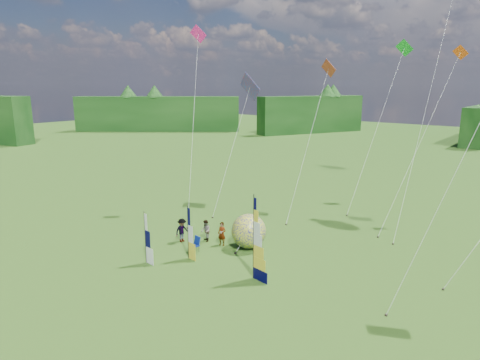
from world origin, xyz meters
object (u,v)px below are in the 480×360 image
Objects in this scene: side_banner_far at (145,238)px; spectator_d at (246,233)px; camp_chair at (194,245)px; bol_inflatable at (249,231)px; spectator_c at (182,230)px; spectator_a at (222,234)px; feather_banner_main at (253,239)px; kite_whale at (432,76)px; side_banner_left at (188,233)px; spectator_b at (206,231)px.

side_banner_far is 2.24× the size of spectator_d.
bol_inflatable is at bearing 62.33° from camp_chair.
side_banner_far is at bearing -162.45° from spectator_c.
spectator_a is 3.06m from spectator_c.
bol_inflatable is at bearing 64.58° from side_banner_far.
bol_inflatable is at bearing 140.87° from feather_banner_main.
side_banner_far is 5.77m from spectator_a.
kite_whale is at bearing -33.40° from spectator_c.
side_banner_left is 4.98m from spectator_d.
bol_inflatable is 18.83m from kite_whale.
feather_banner_main is 20.04m from kite_whale.
kite_whale reaches higher than spectator_b.
kite_whale is (11.32, 19.62, 10.37)m from side_banner_far.
side_banner_far is 4.27m from spectator_c.
camp_chair is (2.11, -0.87, -0.33)m from spectator_c.
side_banner_far reaches higher than spectator_d.
spectator_c is at bearing 178.71° from feather_banner_main.
side_banner_far is 7.58m from spectator_d.
feather_banner_main reaches higher than side_banner_left.
spectator_b is at bearing 90.33° from side_banner_far.
spectator_b reaches higher than spectator_d.
spectator_a reaches higher than spectator_b.
spectator_a is at bearing 42.37° from spectator_b.
side_banner_left is at bearing -116.02° from bol_inflatable.
spectator_a is (1.84, 5.41, -0.81)m from side_banner_far.
spectator_c is at bearing 152.96° from side_banner_left.
side_banner_left reaches higher than spectator_c.
kite_whale reaches higher than bol_inflatable.
camp_chair is at bearing -128.53° from bol_inflatable.
feather_banner_main is 5.25m from side_banner_left.
kite_whale reaches higher than spectator_a.
spectator_c reaches higher than camp_chair.
kite_whale is at bearing 69.16° from camp_chair.
feather_banner_main reaches higher than spectator_a.
feather_banner_main reaches higher than spectator_b.
spectator_c is (-2.57, 1.85, -0.88)m from side_banner_left.
feather_banner_main reaches higher than spectator_d.
side_banner_far is at bearing -119.05° from kite_whale.
spectator_a is at bearing 84.40° from camp_chair.
bol_inflatable reaches higher than spectator_b.
bol_inflatable is (3.62, 6.27, -0.44)m from side_banner_far.
side_banner_far is 2.05× the size of spectator_b.
feather_banner_main is 8.07m from spectator_c.
spectator_d is at bearing -48.11° from spectator_c.
side_banner_far is 1.36× the size of bol_inflatable.
side_banner_far reaches higher than spectator_a.
spectator_b is 1.47× the size of camp_chair.
side_banner_left is at bearing 86.92° from spectator_d.
side_banner_far is 1.89× the size of spectator_c.
spectator_b is at bearing 177.55° from spectator_a.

